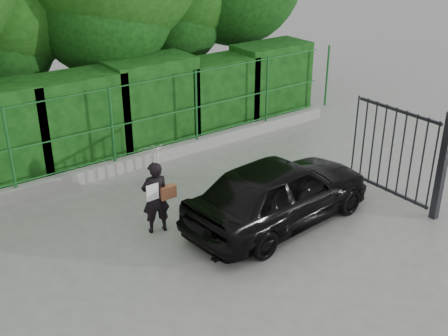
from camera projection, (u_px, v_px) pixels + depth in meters
ground at (212, 268)px, 9.70m from camera, size 80.00×80.00×0.00m
kerb at (100, 171)px, 12.92m from camera, size 14.00×0.25×0.30m
fence at (105, 127)px, 12.60m from camera, size 14.13×0.06×1.80m
hedge at (75, 121)px, 13.22m from camera, size 14.20×1.20×2.29m
gate at (422, 156)px, 11.14m from camera, size 0.22×2.33×2.36m
woman at (158, 176)px, 10.44m from camera, size 0.87×0.87×1.71m
car at (279, 191)px, 10.83m from camera, size 4.18×1.98×1.38m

